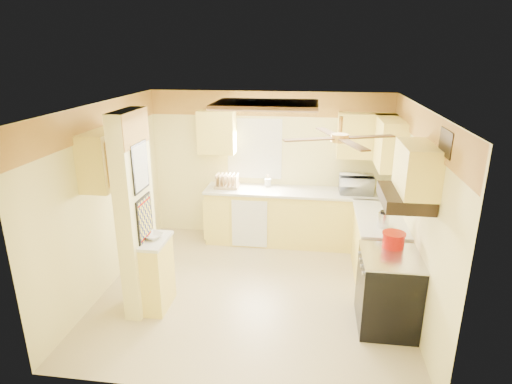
# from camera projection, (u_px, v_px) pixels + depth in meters

# --- Properties ---
(floor) EXTENTS (4.00, 4.00, 0.00)m
(floor) POSITION_uv_depth(u_px,v_px,m) (253.00, 290.00, 5.87)
(floor) COLOR #C2B186
(floor) RESTS_ON ground
(ceiling) EXTENTS (4.00, 4.00, 0.00)m
(ceiling) POSITION_uv_depth(u_px,v_px,m) (253.00, 106.00, 5.08)
(ceiling) COLOR white
(ceiling) RESTS_ON wall_back
(wall_back) EXTENTS (4.00, 0.00, 4.00)m
(wall_back) POSITION_uv_depth(u_px,v_px,m) (269.00, 166.00, 7.26)
(wall_back) COLOR #FBEE99
(wall_back) RESTS_ON floor
(wall_front) EXTENTS (4.00, 0.00, 4.00)m
(wall_front) POSITION_uv_depth(u_px,v_px,m) (222.00, 280.00, 3.69)
(wall_front) COLOR #FBEE99
(wall_front) RESTS_ON floor
(wall_left) EXTENTS (0.00, 3.80, 3.80)m
(wall_left) POSITION_uv_depth(u_px,v_px,m) (106.00, 197.00, 5.74)
(wall_left) COLOR #FBEE99
(wall_left) RESTS_ON floor
(wall_right) EXTENTS (0.00, 3.80, 3.80)m
(wall_right) POSITION_uv_depth(u_px,v_px,m) (415.00, 212.00, 5.22)
(wall_right) COLOR #FBEE99
(wall_right) RESTS_ON floor
(wallpaper_border) EXTENTS (4.00, 0.02, 0.40)m
(wallpaper_border) POSITION_uv_depth(u_px,v_px,m) (270.00, 104.00, 6.91)
(wallpaper_border) COLOR #FFC14B
(wallpaper_border) RESTS_ON wall_back
(partition_column) EXTENTS (0.20, 0.70, 2.50)m
(partition_column) POSITION_uv_depth(u_px,v_px,m) (136.00, 215.00, 5.14)
(partition_column) COLOR #FBEE99
(partition_column) RESTS_ON floor
(partition_ledge) EXTENTS (0.25, 0.55, 0.90)m
(partition_ledge) POSITION_uv_depth(u_px,v_px,m) (158.00, 275.00, 5.36)
(partition_ledge) COLOR #FFE570
(partition_ledge) RESTS_ON floor
(ledge_top) EXTENTS (0.28, 0.58, 0.04)m
(ledge_top) POSITION_uv_depth(u_px,v_px,m) (155.00, 241.00, 5.21)
(ledge_top) COLOR silver
(ledge_top) RESTS_ON partition_ledge
(lower_cabinets_back) EXTENTS (3.00, 0.60, 0.90)m
(lower_cabinets_back) POSITION_uv_depth(u_px,v_px,m) (296.00, 218.00, 7.17)
(lower_cabinets_back) COLOR #FFE570
(lower_cabinets_back) RESTS_ON floor
(lower_cabinets_right) EXTENTS (0.60, 1.40, 0.90)m
(lower_cabinets_right) POSITION_uv_depth(u_px,v_px,m) (378.00, 249.00, 6.07)
(lower_cabinets_right) COLOR #FFE570
(lower_cabinets_right) RESTS_ON floor
(countertop_back) EXTENTS (3.04, 0.64, 0.04)m
(countertop_back) POSITION_uv_depth(u_px,v_px,m) (297.00, 192.00, 7.01)
(countertop_back) COLOR silver
(countertop_back) RESTS_ON lower_cabinets_back
(countertop_right) EXTENTS (0.64, 1.44, 0.04)m
(countertop_right) POSITION_uv_depth(u_px,v_px,m) (380.00, 218.00, 5.92)
(countertop_right) COLOR silver
(countertop_right) RESTS_ON lower_cabinets_right
(dishwasher_panel) EXTENTS (0.58, 0.02, 0.80)m
(dishwasher_panel) POSITION_uv_depth(u_px,v_px,m) (249.00, 224.00, 6.98)
(dishwasher_panel) COLOR white
(dishwasher_panel) RESTS_ON lower_cabinets_back
(window) EXTENTS (0.92, 0.02, 1.02)m
(window) POSITION_uv_depth(u_px,v_px,m) (254.00, 149.00, 7.19)
(window) COLOR white
(window) RESTS_ON wall_back
(upper_cab_back_left) EXTENTS (0.60, 0.35, 0.70)m
(upper_cab_back_left) POSITION_uv_depth(u_px,v_px,m) (217.00, 132.00, 7.02)
(upper_cab_back_left) COLOR #FFE570
(upper_cab_back_left) RESTS_ON wall_back
(upper_cab_back_right) EXTENTS (0.90, 0.35, 0.70)m
(upper_cab_back_right) POSITION_uv_depth(u_px,v_px,m) (366.00, 136.00, 6.70)
(upper_cab_back_right) COLOR #FFE570
(upper_cab_back_right) RESTS_ON wall_back
(upper_cab_right) EXTENTS (0.35, 1.00, 0.70)m
(upper_cab_right) POSITION_uv_depth(u_px,v_px,m) (389.00, 143.00, 6.22)
(upper_cab_right) COLOR #FFE570
(upper_cab_right) RESTS_ON wall_right
(upper_cab_left_wall) EXTENTS (0.35, 0.75, 0.70)m
(upper_cab_left_wall) POSITION_uv_depth(u_px,v_px,m) (104.00, 159.00, 5.29)
(upper_cab_left_wall) COLOR #FFE570
(upper_cab_left_wall) RESTS_ON wall_left
(upper_cab_over_stove) EXTENTS (0.35, 0.76, 0.52)m
(upper_cab_over_stove) POSITION_uv_depth(u_px,v_px,m) (417.00, 168.00, 4.50)
(upper_cab_over_stove) COLOR #FFE570
(upper_cab_over_stove) RESTS_ON wall_right
(stove) EXTENTS (0.68, 0.77, 0.92)m
(stove) POSITION_uv_depth(u_px,v_px,m) (388.00, 291.00, 4.99)
(stove) COLOR black
(stove) RESTS_ON floor
(range_hood) EXTENTS (0.50, 0.76, 0.14)m
(range_hood) POSITION_uv_depth(u_px,v_px,m) (405.00, 197.00, 4.62)
(range_hood) COLOR black
(range_hood) RESTS_ON upper_cab_over_stove
(poster_menu) EXTENTS (0.02, 0.42, 0.57)m
(poster_menu) POSITION_uv_depth(u_px,v_px,m) (140.00, 167.00, 4.93)
(poster_menu) COLOR black
(poster_menu) RESTS_ON partition_column
(poster_nashville) EXTENTS (0.02, 0.42, 0.57)m
(poster_nashville) POSITION_uv_depth(u_px,v_px,m) (145.00, 219.00, 5.14)
(poster_nashville) COLOR black
(poster_nashville) RESTS_ON partition_column
(ceiling_light_panel) EXTENTS (1.35, 0.95, 0.06)m
(ceiling_light_panel) POSITION_uv_depth(u_px,v_px,m) (266.00, 105.00, 5.55)
(ceiling_light_panel) COLOR brown
(ceiling_light_panel) RESTS_ON ceiling
(ceiling_fan) EXTENTS (1.15, 1.15, 0.26)m
(ceiling_fan) POSITION_uv_depth(u_px,v_px,m) (340.00, 137.00, 4.36)
(ceiling_fan) COLOR gold
(ceiling_fan) RESTS_ON ceiling
(vent_grate) EXTENTS (0.02, 0.40, 0.25)m
(vent_grate) POSITION_uv_depth(u_px,v_px,m) (446.00, 143.00, 4.04)
(vent_grate) COLOR black
(vent_grate) RESTS_ON wall_right
(microwave) EXTENTS (0.54, 0.37, 0.29)m
(microwave) POSITION_uv_depth(u_px,v_px,m) (356.00, 184.00, 6.84)
(microwave) COLOR white
(microwave) RESTS_ON countertop_back
(bowl) EXTENTS (0.32, 0.32, 0.06)m
(bowl) POSITION_uv_depth(u_px,v_px,m) (153.00, 236.00, 5.24)
(bowl) COLOR white
(bowl) RESTS_ON ledge_top
(dutch_oven) EXTENTS (0.27, 0.27, 0.18)m
(dutch_oven) POSITION_uv_depth(u_px,v_px,m) (394.00, 240.00, 5.04)
(dutch_oven) COLOR #A80C04
(dutch_oven) RESTS_ON stove
(kettle) EXTENTS (0.15, 0.15, 0.22)m
(kettle) POSITION_uv_depth(u_px,v_px,m) (383.00, 219.00, 5.54)
(kettle) COLOR silver
(kettle) RESTS_ON countertop_right
(dish_rack) EXTENTS (0.39, 0.29, 0.22)m
(dish_rack) POSITION_uv_depth(u_px,v_px,m) (227.00, 183.00, 7.15)
(dish_rack) COLOR tan
(dish_rack) RESTS_ON countertop_back
(utensil_crock) EXTENTS (0.10, 0.10, 0.21)m
(utensil_crock) POSITION_uv_depth(u_px,v_px,m) (268.00, 182.00, 7.20)
(utensil_crock) COLOR white
(utensil_crock) RESTS_ON countertop_back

